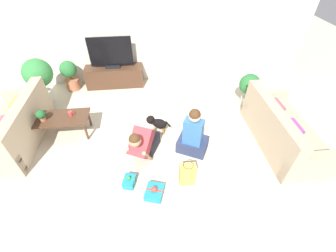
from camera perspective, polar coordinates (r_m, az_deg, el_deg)
The scene contains 18 objects.
ground_plane at distance 4.20m, azimuth -4.80°, elevation -5.99°, with size 16.00×16.00×0.00m, color beige.
wall_back at distance 5.75m, azimuth -6.93°, elevation 23.30°, with size 8.40×0.06×2.60m.
sofa_left at distance 5.02m, azimuth -34.11°, elevation -0.45°, with size 0.84×1.85×0.83m.
sofa_right at distance 4.60m, azimuth 26.76°, elevation -1.11°, with size 0.84×1.85×0.83m.
coffee_table at distance 4.70m, azimuth -25.72°, elevation 1.53°, with size 1.06×0.52×0.42m.
tv_console at distance 5.96m, azimuth -13.36°, elevation 12.17°, with size 1.41×0.42×0.51m.
tv at distance 5.71m, azimuth -14.31°, elevation 17.27°, with size 1.01×0.20×0.74m.
potted_plant_corner_right at distance 5.30m, azimuth 19.95°, elevation 9.57°, with size 0.45×0.45×0.75m.
potted_plant_corner_left at distance 5.72m, azimuth -30.05°, elevation 11.11°, with size 0.61×0.61×1.04m.
potted_plant_back_left at distance 6.08m, azimuth -23.66°, elevation 11.92°, with size 0.39×0.39×0.74m.
person_kneeling at distance 3.85m, azimuth -6.20°, elevation -4.23°, with size 0.61×0.81×0.77m.
person_sitting at distance 3.95m, azimuth 6.39°, elevation -2.51°, with size 0.65×0.61×0.96m.
dog at distance 4.41m, azimuth -2.88°, elevation 0.84°, with size 0.48×0.31×0.34m.
gift_box_a at distance 3.71m, azimuth -9.78°, elevation -13.68°, with size 0.23×0.27×0.19m.
gift_box_b at distance 3.58m, azimuth -3.46°, elevation -16.38°, with size 0.34×0.36×0.18m.
gift_bag_a at distance 3.59m, azimuth 4.95°, elevation -12.06°, with size 0.25×0.16×0.44m.
mug at distance 4.60m, azimuth -23.49°, elevation 2.91°, with size 0.12×0.08×0.09m.
tabletop_plant at distance 4.67m, azimuth -29.54°, elevation 2.47°, with size 0.17×0.17×0.22m.
Camera 1 is at (0.04, -2.83, 3.10)m, focal length 24.00 mm.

